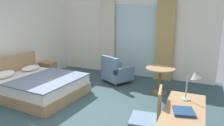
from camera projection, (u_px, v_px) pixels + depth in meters
name	position (u px, v px, depth m)	size (l,w,h in m)	color
ground	(74.00, 116.00, 4.17)	(5.84, 7.06, 0.10)	#334C51
wall_back	(130.00, 35.00, 6.72)	(5.44, 0.12, 2.69)	white
balcony_glass_door	(135.00, 41.00, 6.59)	(1.50, 0.02, 2.37)	silver
curtain_panel_left	(108.00, 38.00, 6.90)	(0.51, 0.10, 2.49)	beige
curtain_panel_right	(164.00, 41.00, 6.08)	(0.54, 0.10, 2.49)	tan
bed	(37.00, 85.00, 5.08)	(2.14, 1.74, 0.94)	tan
nightstand	(48.00, 69.00, 6.62)	(0.49, 0.37, 0.51)	tan
writing_desk	(184.00, 115.00, 2.76)	(0.55, 1.25, 0.75)	tan
desk_chair	(151.00, 115.00, 3.04)	(0.51, 0.52, 0.94)	slate
desk_lamp	(194.00, 79.00, 2.91)	(0.25, 0.15, 0.47)	#B7B2A8
closed_book	(183.00, 111.00, 2.62)	(0.26, 0.28, 0.03)	navy
armchair_by_window	(116.00, 72.00, 6.01)	(0.98, 0.98, 0.84)	slate
round_cafe_table	(160.00, 74.00, 5.17)	(0.75, 0.75, 0.68)	tan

